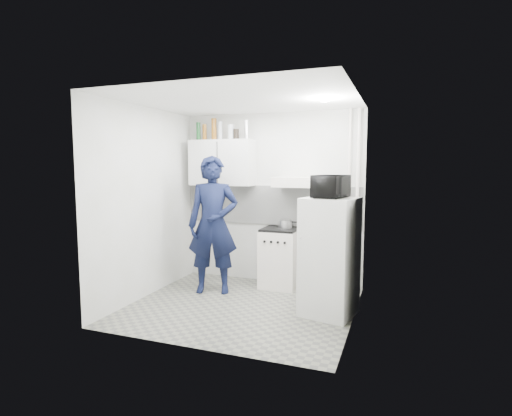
% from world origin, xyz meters
% --- Properties ---
extents(floor, '(2.80, 2.80, 0.00)m').
position_xyz_m(floor, '(0.00, 0.00, 0.00)').
color(floor, slate).
rests_on(floor, ground).
extents(ceiling, '(2.80, 2.80, 0.00)m').
position_xyz_m(ceiling, '(0.00, 0.00, 2.60)').
color(ceiling, white).
rests_on(ceiling, wall_back).
extents(wall_back, '(2.80, 0.00, 2.80)m').
position_xyz_m(wall_back, '(0.00, 1.25, 1.30)').
color(wall_back, silver).
rests_on(wall_back, floor).
extents(wall_left, '(0.00, 2.60, 2.60)m').
position_xyz_m(wall_left, '(-1.40, 0.00, 1.30)').
color(wall_left, silver).
rests_on(wall_left, floor).
extents(wall_right, '(0.00, 2.60, 2.60)m').
position_xyz_m(wall_right, '(1.40, 0.00, 1.30)').
color(wall_right, silver).
rests_on(wall_right, floor).
extents(person, '(0.82, 0.67, 1.94)m').
position_xyz_m(person, '(-0.61, 0.44, 0.97)').
color(person, black).
rests_on(person, floor).
extents(stove, '(0.53, 0.53, 0.85)m').
position_xyz_m(stove, '(0.22, 1.00, 0.43)').
color(stove, silver).
rests_on(stove, floor).
extents(fridge, '(0.70, 0.70, 1.42)m').
position_xyz_m(fridge, '(1.10, 0.14, 0.71)').
color(fridge, silver).
rests_on(fridge, floor).
extents(stove_top, '(0.51, 0.51, 0.03)m').
position_xyz_m(stove_top, '(0.22, 1.00, 0.87)').
color(stove_top, black).
rests_on(stove_top, stove).
extents(saucepan, '(0.21, 0.21, 0.11)m').
position_xyz_m(saucepan, '(0.28, 1.07, 0.94)').
color(saucepan, silver).
rests_on(saucepan, stove_top).
extents(microwave, '(0.54, 0.41, 0.27)m').
position_xyz_m(microwave, '(1.10, 0.14, 1.56)').
color(microwave, black).
rests_on(microwave, fridge).
extents(bottle_a, '(0.07, 0.07, 0.28)m').
position_xyz_m(bottle_a, '(-1.16, 1.07, 2.34)').
color(bottle_a, '#144C1E').
rests_on(bottle_a, upper_cabinet).
extents(bottle_b, '(0.06, 0.06, 0.25)m').
position_xyz_m(bottle_b, '(-1.05, 1.07, 2.32)').
color(bottle_b, brown).
rests_on(bottle_b, upper_cabinet).
extents(bottle_c, '(0.08, 0.08, 0.33)m').
position_xyz_m(bottle_c, '(-0.88, 1.07, 2.37)').
color(bottle_c, brown).
rests_on(bottle_c, upper_cabinet).
extents(bottle_d, '(0.06, 0.06, 0.28)m').
position_xyz_m(bottle_d, '(-0.78, 1.07, 2.34)').
color(bottle_d, '#B2B7BC').
rests_on(bottle_d, upper_cabinet).
extents(canister_a, '(0.09, 0.09, 0.23)m').
position_xyz_m(canister_a, '(-0.60, 1.07, 2.31)').
color(canister_a, '#B2B7BC').
rests_on(canister_a, upper_cabinet).
extents(canister_b, '(0.08, 0.08, 0.16)m').
position_xyz_m(canister_b, '(-0.51, 1.07, 2.28)').
color(canister_b, black).
rests_on(canister_b, upper_cabinet).
extents(bottle_e, '(0.07, 0.07, 0.28)m').
position_xyz_m(bottle_e, '(-0.35, 1.07, 2.34)').
color(bottle_e, silver).
rests_on(bottle_e, upper_cabinet).
extents(upper_cabinet, '(1.00, 0.35, 0.70)m').
position_xyz_m(upper_cabinet, '(-0.75, 1.07, 1.85)').
color(upper_cabinet, silver).
rests_on(upper_cabinet, wall_back).
extents(range_hood, '(0.60, 0.50, 0.14)m').
position_xyz_m(range_hood, '(0.45, 1.00, 1.57)').
color(range_hood, silver).
rests_on(range_hood, wall_back).
extents(backsplash, '(2.74, 0.03, 0.60)m').
position_xyz_m(backsplash, '(0.00, 1.24, 1.20)').
color(backsplash, white).
rests_on(backsplash, wall_back).
extents(pipe_a, '(0.05, 0.05, 2.60)m').
position_xyz_m(pipe_a, '(1.30, 1.17, 1.30)').
color(pipe_a, silver).
rests_on(pipe_a, floor).
extents(pipe_b, '(0.04, 0.04, 2.60)m').
position_xyz_m(pipe_b, '(1.18, 1.17, 1.30)').
color(pipe_b, silver).
rests_on(pipe_b, floor).
extents(ceiling_spot_fixture, '(0.10, 0.10, 0.02)m').
position_xyz_m(ceiling_spot_fixture, '(1.00, 0.20, 2.57)').
color(ceiling_spot_fixture, white).
rests_on(ceiling_spot_fixture, ceiling).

